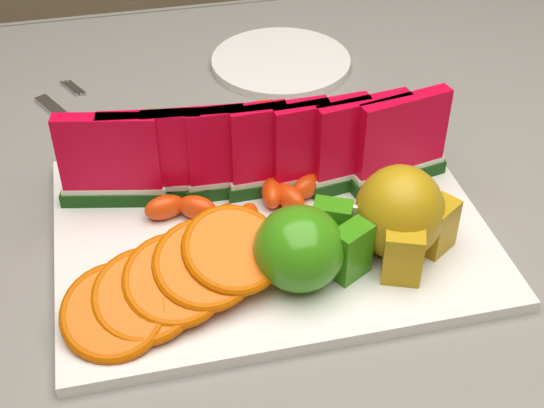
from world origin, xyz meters
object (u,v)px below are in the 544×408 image
Objects in this scene: apple_cluster at (307,247)px; side_plate at (281,62)px; platter at (270,229)px; fork at (75,123)px; pear_cluster at (402,216)px.

side_plate is at bearing 79.65° from apple_cluster.
platter is at bearing -105.23° from side_plate.
side_plate is (0.09, 0.32, -0.00)m from platter.
platter reaches higher than fork.
side_plate is 1.25× the size of fork.
platter is 0.13m from pear_cluster.
side_plate is (-0.02, 0.38, -0.05)m from pear_cluster.
apple_cluster is at bearing -78.00° from platter.
apple_cluster is 0.46× the size of side_plate.
pear_cluster is 0.41× the size of side_plate.
apple_cluster reaches higher than fork.
pear_cluster is 0.52× the size of fork.
platter is at bearing 102.00° from apple_cluster.
platter is at bearing -53.20° from fork.
pear_cluster is at bearing -46.24° from fork.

